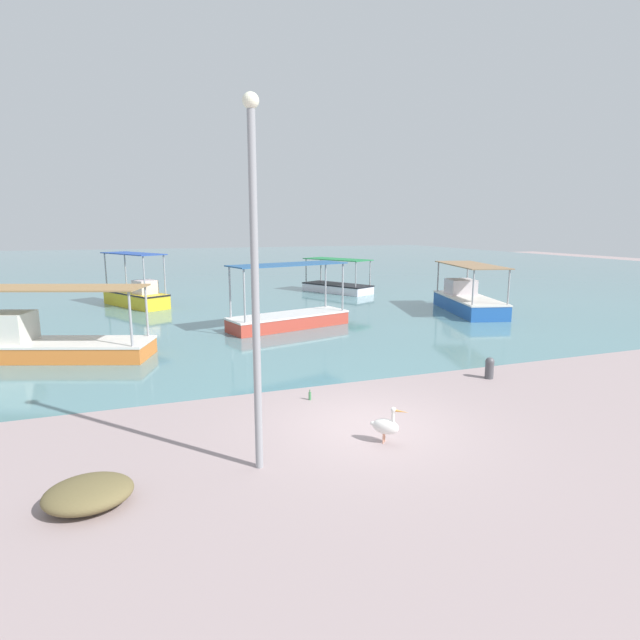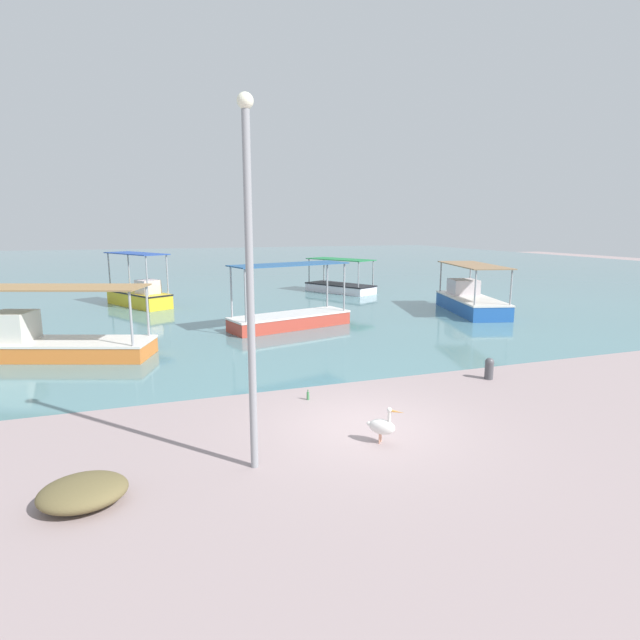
{
  "view_description": "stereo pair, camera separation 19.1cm",
  "coord_description": "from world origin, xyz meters",
  "views": [
    {
      "loc": [
        -4.58,
        -9.6,
        4.42
      ],
      "look_at": [
        1.02,
        5.97,
        1.28
      ],
      "focal_mm": 28.0,
      "sensor_mm": 36.0,
      "label": 1
    },
    {
      "loc": [
        -4.4,
        -9.66,
        4.42
      ],
      "look_at": [
        1.02,
        5.97,
        1.28
      ],
      "focal_mm": 28.0,
      "sensor_mm": 36.0,
      "label": 2
    }
  ],
  "objects": [
    {
      "name": "harbor_water",
      "position": [
        0.0,
        48.0,
        0.0
      ],
      "size": [
        110.0,
        90.0,
        0.0
      ],
      "primitive_type": "cube",
      "color": "slate",
      "rests_on": "ground"
    },
    {
      "name": "pelican",
      "position": [
        -0.03,
        -0.96,
        0.38
      ],
      "size": [
        0.65,
        0.65,
        0.8
      ],
      "color": "#E0997A",
      "rests_on": "ground"
    },
    {
      "name": "lamp_post",
      "position": [
        -2.73,
        -1.11,
        3.65
      ],
      "size": [
        0.28,
        0.28,
        6.56
      ],
      "color": "gray",
      "rests_on": "ground"
    },
    {
      "name": "fishing_boat_center",
      "position": [
        11.37,
        11.96,
        0.63
      ],
      "size": [
        3.35,
        5.95,
        2.47
      ],
      "color": "#2359AD",
      "rests_on": "harbor_water"
    },
    {
      "name": "fishing_boat_far_left",
      "position": [
        1.42,
        11.1,
        0.52
      ],
      "size": [
        5.7,
        3.0,
        2.8
      ],
      "color": "#C04132",
      "rests_on": "harbor_water"
    },
    {
      "name": "fishing_boat_outer",
      "position": [
        -7.67,
        8.89,
        0.58
      ],
      "size": [
        6.57,
        3.81,
        2.43
      ],
      "color": "orange",
      "rests_on": "harbor_water"
    },
    {
      "name": "ground",
      "position": [
        0.0,
        0.0,
        0.0
      ],
      "size": [
        120.0,
        120.0,
        0.0
      ],
      "primitive_type": "plane",
      "color": "gray"
    },
    {
      "name": "fishing_boat_near_left",
      "position": [
        7.81,
        21.4,
        0.46
      ],
      "size": [
        3.89,
        5.14,
        2.23
      ],
      "color": "white",
      "rests_on": "harbor_water"
    },
    {
      "name": "glass_bottle",
      "position": [
        -0.68,
        2.02,
        0.11
      ],
      "size": [
        0.07,
        0.07,
        0.27
      ],
      "color": "#3F7F4C",
      "rests_on": "ground"
    },
    {
      "name": "net_pile",
      "position": [
        -5.59,
        -1.46,
        0.21
      ],
      "size": [
        1.38,
        1.17,
        0.43
      ],
      "primitive_type": "ellipsoid",
      "color": "brown",
      "rests_on": "ground"
    },
    {
      "name": "fishing_boat_near_right",
      "position": [
        -4.86,
        19.55,
        0.65
      ],
      "size": [
        3.56,
        4.79,
        2.94
      ],
      "color": "gold",
      "rests_on": "harbor_water"
    },
    {
      "name": "mooring_bollard",
      "position": [
        4.88,
        1.98,
        0.34
      ],
      "size": [
        0.26,
        0.26,
        0.63
      ],
      "color": "#47474C",
      "rests_on": "ground"
    }
  ]
}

